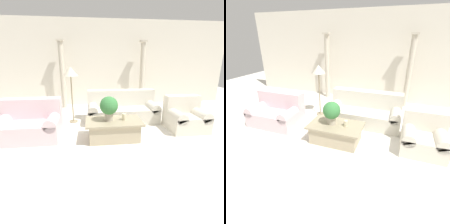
{
  "view_description": "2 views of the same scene",
  "coord_description": "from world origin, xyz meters",
  "views": [
    {
      "loc": [
        -0.53,
        -3.99,
        1.75
      ],
      "look_at": [
        -0.03,
        0.06,
        0.52
      ],
      "focal_mm": 28.0,
      "sensor_mm": 36.0,
      "label": 1
    },
    {
      "loc": [
        1.26,
        -3.67,
        2.37
      ],
      "look_at": [
        -0.07,
        -0.1,
        0.67
      ],
      "focal_mm": 28.0,
      "sensor_mm": 36.0,
      "label": 2
    }
  ],
  "objects": [
    {
      "name": "column_right",
      "position": [
        1.45,
        2.65,
        1.24
      ],
      "size": [
        0.25,
        0.25,
        2.43
      ],
      "color": "beige",
      "rests_on": "ground_plane"
    },
    {
      "name": "wall_back",
      "position": [
        0.0,
        3.04,
        1.6
      ],
      "size": [
        10.0,
        0.06,
        3.2
      ],
      "color": "silver",
      "rests_on": "ground_plane"
    },
    {
      "name": "loveseat",
      "position": [
        -1.95,
        -0.01,
        0.35
      ],
      "size": [
        1.36,
        0.93,
        0.88
      ],
      "color": "silver",
      "rests_on": "ground_plane"
    },
    {
      "name": "pillar_candle",
      "position": [
        0.2,
        -0.31,
        0.51
      ],
      "size": [
        0.1,
        0.1,
        0.14
      ],
      "color": "beige",
      "rests_on": "coffee_table"
    },
    {
      "name": "coffee_table",
      "position": [
        -0.04,
        -0.32,
        0.22
      ],
      "size": [
        1.25,
        0.77,
        0.44
      ],
      "color": "tan",
      "rests_on": "ground_plane"
    },
    {
      "name": "ground_plane",
      "position": [
        0.0,
        0.0,
        0.0
      ],
      "size": [
        16.0,
        16.0,
        0.0
      ],
      "primitive_type": "plane",
      "color": "silver"
    },
    {
      "name": "potted_plant",
      "position": [
        -0.15,
        -0.31,
        0.76
      ],
      "size": [
        0.41,
        0.41,
        0.55
      ],
      "color": "#B2A893",
      "rests_on": "coffee_table"
    },
    {
      "name": "sofa_long",
      "position": [
        0.37,
        0.92,
        0.34
      ],
      "size": [
        2.01,
        0.93,
        0.88
      ],
      "color": "beige",
      "rests_on": "ground_plane"
    },
    {
      "name": "armchair",
      "position": [
        1.88,
        0.05,
        0.34
      ],
      "size": [
        0.91,
        0.88,
        0.85
      ],
      "color": "beige",
      "rests_on": "ground_plane"
    },
    {
      "name": "column_left",
      "position": [
        -1.53,
        2.65,
        1.24
      ],
      "size": [
        0.25,
        0.25,
        2.43
      ],
      "color": "beige",
      "rests_on": "ground_plane"
    },
    {
      "name": "floor_lamp",
      "position": [
        -1.06,
        0.94,
        1.36
      ],
      "size": [
        0.4,
        0.4,
        1.56
      ],
      "color": "gray",
      "rests_on": "ground_plane"
    }
  ]
}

